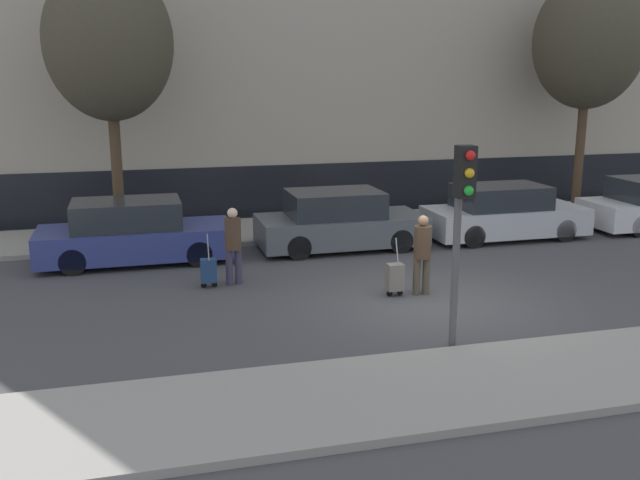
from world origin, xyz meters
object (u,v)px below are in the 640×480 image
Objects in this scene: traffic_light at (462,206)px; bare_tree_down_street at (589,42)px; trolley_right at (395,277)px; pedestrian_left at (233,242)px; parked_car_2 at (504,214)px; bare_tree_near_crossing at (109,43)px; parked_car_0 at (133,234)px; parked_car_1 at (339,222)px; trolley_left at (209,271)px; pedestrian_right at (422,250)px.

bare_tree_down_street is at bearing 47.54° from traffic_light.
pedestrian_left is at bearing 151.46° from trolley_right.
bare_tree_down_street is (8.55, 6.49, 4.89)m from trolley_right.
bare_tree_near_crossing is (-9.99, 2.15, 4.42)m from parked_car_2.
parked_car_0 reaches higher than trolley_right.
parked_car_2 is 8.62m from traffic_light.
bare_tree_down_street is at bearing 37.19° from trolley_right.
parked_car_1 reaches higher than trolley_left.
bare_tree_near_crossing is at bearing 98.27° from parked_car_0.
parked_car_1 is 0.58× the size of bare_tree_down_street.
parked_car_0 is at bearing 125.22° from traffic_light.
parked_car_1 is 2.57× the size of pedestrian_right.
traffic_light is (-0.62, -2.89, 1.45)m from pedestrian_right.
pedestrian_right is 3.30m from traffic_light.
parked_car_1 is (5.06, 0.03, 0.00)m from parked_car_0.
parked_car_1 is 2.55× the size of pedestrian_left.
parked_car_2 is at bearing 55.94° from traffic_light.
parked_car_1 is at bearing 101.17° from pedestrian_right.
bare_tree_down_street is (11.55, 4.85, 4.35)m from pedestrian_left.
pedestrian_left is 5.62m from traffic_light.
trolley_right is (3.55, -1.54, 0.02)m from trolley_left.
trolley_left is 0.35× the size of traffic_light.
trolley_right is (-0.55, 0.04, -0.53)m from pedestrian_right.
pedestrian_left is 1.43× the size of trolley_left.
bare_tree_near_crossing reaches higher than trolley_left.
parked_car_0 is 6.48m from trolley_right.
bare_tree_down_street is at bearing 43.38° from pedestrian_right.
trolley_right is 0.36× the size of traffic_light.
parked_car_1 is 7.24m from traffic_light.
pedestrian_right reaches higher than trolley_left.
trolley_right reaches higher than trolley_left.
pedestrian_right is 0.24× the size of bare_tree_near_crossing.
parked_car_2 is 2.60× the size of pedestrian_left.
parked_car_0 is at bearing 179.92° from parked_car_2.
bare_tree_down_street reaches higher than pedestrian_left.
bare_tree_near_crossing is at bearing 107.30° from pedestrian_left.
parked_car_0 is 14.53m from bare_tree_down_street.
parked_car_0 is at bearing -169.95° from bare_tree_down_street.
trolley_left is at bearing -144.47° from parked_car_1.
trolley_left is 3.87m from trolley_right.
pedestrian_left is at bearing 122.71° from traffic_light.
traffic_light is at bearing -90.91° from parked_car_1.
parked_car_1 is 0.61× the size of bare_tree_near_crossing.
pedestrian_right is at bearing -46.78° from bare_tree_near_crossing.
parked_car_2 is 0.60× the size of bare_tree_down_street.
trolley_right is 0.17× the size of bare_tree_down_street.
pedestrian_left is (-3.05, -2.47, 0.25)m from parked_car_1.
parked_car_2 is 2.62× the size of pedestrian_right.
parked_car_1 is 7.27m from bare_tree_near_crossing.
pedestrian_left is 1.37× the size of trolley_right.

